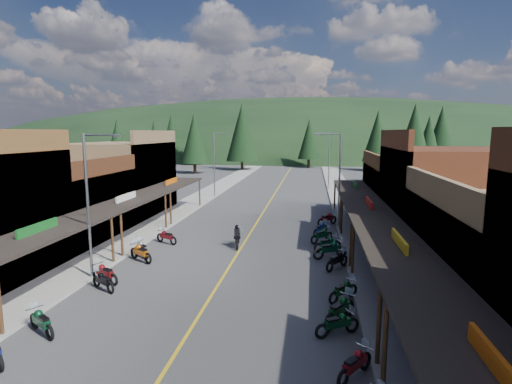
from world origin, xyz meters
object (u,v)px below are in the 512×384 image
at_px(bike_east_4, 340,309).
at_px(pine_8, 155,144).
at_px(pine_7, 171,135).
at_px(bike_east_7, 330,249).
at_px(shop_east_3, 412,194).
at_px(bike_east_6, 337,259).
at_px(pine_3, 309,139).
at_px(bike_east_8, 328,243).
at_px(shop_west_3, 122,178).
at_px(bike_east_10, 321,228).
at_px(shop_west_2, 64,206).
at_px(pine_5, 441,132).
at_px(bike_west_8, 166,236).
at_px(streetlight_2, 338,176).
at_px(bike_west_6, 141,252).
at_px(streetlight_0, 90,200).
at_px(bike_east_3, 337,323).
at_px(rider_on_bike, 238,238).
at_px(pine_2, 242,132).
at_px(bike_west_5, 105,272).
at_px(bike_east_11, 327,218).
at_px(bike_east_2, 355,363).
at_px(pine_10, 194,139).
at_px(bike_east_5, 343,289).
at_px(pedestrian_east_a, 369,242).
at_px(shop_east_2, 449,202).
at_px(pine_4, 377,136).
at_px(pine_11, 414,138).
at_px(bike_west_4, 103,280).
at_px(pedestrian_east_b, 348,206).
at_px(streetlight_3, 328,158).
at_px(bike_east_9, 322,235).
at_px(bike_west_3, 41,321).
at_px(pine_1, 194,135).

bearing_deg(bike_east_4, pine_8, 152.66).
xyz_separation_m(pine_7, bike_east_7, (38.08, -76.52, -6.57)).
height_order(shop_east_3, bike_east_6, shop_east_3).
bearing_deg(pine_3, bike_east_8, -88.26).
xyz_separation_m(shop_west_3, bike_east_10, (19.37, -6.05, -2.93)).
distance_m(shop_west_2, pine_5, 85.16).
bearing_deg(bike_east_7, shop_west_3, -147.74).
bearing_deg(bike_west_8, pine_7, 47.46).
xyz_separation_m(streetlight_2, bike_west_6, (-12.66, -10.75, -3.82)).
bearing_deg(streetlight_0, shop_east_3, 39.88).
distance_m(pine_3, bike_east_3, 76.69).
bearing_deg(rider_on_bike, bike_east_6, -37.98).
distance_m(pine_2, pine_5, 46.17).
bearing_deg(bike_west_5, bike_east_11, -12.00).
distance_m(bike_west_8, bike_east_7, 11.80).
bearing_deg(pine_7, shop_west_2, -76.20).
xyz_separation_m(pine_3, bike_east_8, (1.97, -64.93, -5.89)).
bearing_deg(bike_east_2, pine_10, 148.15).
bearing_deg(shop_west_2, streetlight_0, -48.55).
relative_size(shop_west_3, bike_west_8, 5.46).
bearing_deg(pine_2, rider_on_bike, -80.29).
distance_m(bike_east_4, bike_east_5, 2.41).
distance_m(shop_east_3, pedestrian_east_a, 12.55).
bearing_deg(shop_east_2, pine_5, 73.96).
relative_size(shop_east_3, pine_8, 1.09).
bearing_deg(pedestrian_east_a, bike_east_2, -22.44).
height_order(shop_east_2, bike_east_6, shop_east_2).
xyz_separation_m(pine_4, pedestrian_east_a, (-9.43, -60.04, -6.15)).
bearing_deg(bike_east_5, pine_11, 116.21).
relative_size(pine_4, bike_west_4, 6.57).
height_order(pedestrian_east_a, pedestrian_east_b, pedestrian_east_a).
height_order(pine_11, bike_east_6, pine_11).
bearing_deg(pine_4, shop_west_2, -118.58).
distance_m(bike_east_5, pedestrian_east_a, 7.28).
xyz_separation_m(shop_west_2, pedestrian_east_a, (22.32, -1.74, -1.45)).
distance_m(streetlight_3, bike_west_8, 31.50).
distance_m(bike_west_5, bike_east_11, 19.57).
relative_size(pine_8, bike_east_9, 4.62).
xyz_separation_m(bike_west_4, bike_west_8, (0.09, 8.78, 0.03)).
bearing_deg(bike_west_3, bike_east_9, -4.72).
distance_m(streetlight_3, bike_east_6, 32.70).
bearing_deg(pine_2, pine_11, -33.69).
bearing_deg(bike_east_8, pine_1, 172.01).
bearing_deg(bike_east_9, shop_west_3, -158.19).
bearing_deg(bike_east_10, bike_east_6, -53.85).
distance_m(shop_east_3, bike_east_11, 8.17).
height_order(bike_east_2, bike_east_8, bike_east_8).
bearing_deg(bike_west_3, bike_east_7, -13.73).
xyz_separation_m(pine_10, bike_east_5, (24.44, -56.98, -6.22)).
height_order(pine_1, bike_east_9, pine_1).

